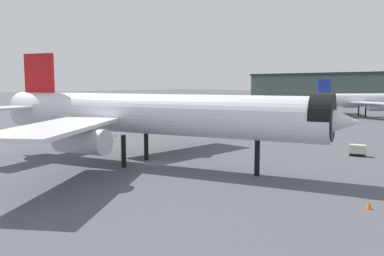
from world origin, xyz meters
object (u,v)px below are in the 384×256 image
traffic_cone_near_nose (115,136)px  airliner_near_gate (148,115)px  airliner_far_taxiway (367,100)px  baggage_tug_wing (236,133)px  baggage_cart_trailing (358,150)px  traffic_cone_wingtip (369,205)px

traffic_cone_near_nose → airliner_near_gate: bearing=-27.2°
traffic_cone_near_nose → airliner_far_taxiway: bearing=78.1°
baggage_tug_wing → baggage_cart_trailing: 27.98m
airliner_near_gate → baggage_cart_trailing: airliner_near_gate is taller
airliner_far_taxiway → baggage_tug_wing: (0.57, -74.49, -4.69)m
airliner_near_gate → airliner_far_taxiway: (-9.26, 106.41, -1.61)m
airliner_far_taxiway → traffic_cone_wingtip: bearing=-119.2°
airliner_near_gate → baggage_cart_trailing: size_ratio=20.35×
airliner_far_taxiway → baggage_cart_trailing: (28.29, -78.36, -4.68)m
airliner_near_gate → airliner_far_taxiway: airliner_near_gate is taller
baggage_cart_trailing → traffic_cone_wingtip: (11.96, -27.14, -0.61)m
airliner_far_taxiway → traffic_cone_near_nose: (-19.27, -91.78, -5.37)m
airliner_near_gate → traffic_cone_near_nose: bearing=134.5°
baggage_tug_wing → airliner_near_gate: bearing=113.8°
baggage_tug_wing → traffic_cone_wingtip: bearing=150.6°
baggage_tug_wing → traffic_cone_wingtip: size_ratio=4.61×
airliner_far_taxiway → traffic_cone_near_nose: bearing=-152.0°
baggage_cart_trailing → traffic_cone_near_nose: 49.42m
baggage_tug_wing → airliner_far_taxiway: bearing=-81.0°
airliner_far_taxiway → traffic_cone_near_nose: size_ratio=63.98×
airliner_near_gate → airliner_far_taxiway: size_ratio=1.50×
baggage_cart_trailing → traffic_cone_near_nose: bearing=179.9°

